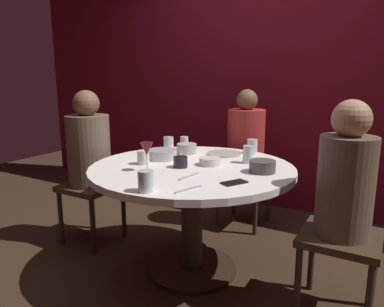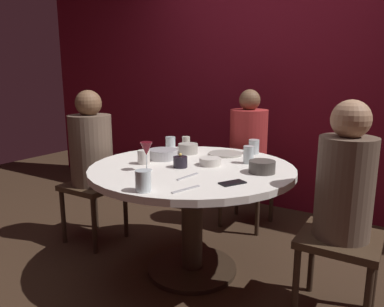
% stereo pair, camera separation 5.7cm
% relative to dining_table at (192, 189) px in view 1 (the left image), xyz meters
% --- Properties ---
extents(ground_plane, '(8.00, 8.00, 0.00)m').
position_rel_dining_table_xyz_m(ground_plane, '(0.00, 0.00, -0.58)').
color(ground_plane, '#382619').
extents(back_wall, '(6.00, 0.10, 2.60)m').
position_rel_dining_table_xyz_m(back_wall, '(0.00, 1.53, 0.72)').
color(back_wall, maroon).
rests_on(back_wall, ground).
extents(dining_table, '(1.30, 1.30, 0.73)m').
position_rel_dining_table_xyz_m(dining_table, '(0.00, 0.00, 0.00)').
color(dining_table, white).
rests_on(dining_table, ground).
extents(seated_diner_left, '(0.40, 0.40, 1.19)m').
position_rel_dining_table_xyz_m(seated_diner_left, '(-0.91, 0.00, 0.16)').
color(seated_diner_left, '#3F2D1E').
rests_on(seated_diner_left, ground).
extents(seated_diner_back, '(0.40, 0.40, 1.18)m').
position_rel_dining_table_xyz_m(seated_diner_back, '(0.00, 0.92, 0.15)').
color(seated_diner_back, '#3F2D1E').
rests_on(seated_diner_back, ground).
extents(seated_diner_right, '(0.40, 0.40, 1.18)m').
position_rel_dining_table_xyz_m(seated_diner_right, '(0.91, 0.00, 0.15)').
color(seated_diner_right, '#3F2D1E').
rests_on(seated_diner_right, ground).
extents(candle_holder, '(0.09, 0.09, 0.09)m').
position_rel_dining_table_xyz_m(candle_holder, '(-0.04, -0.07, 0.19)').
color(candle_holder, black).
rests_on(candle_holder, dining_table).
extents(wine_glass, '(0.08, 0.08, 0.18)m').
position_rel_dining_table_xyz_m(wine_glass, '(-0.17, -0.25, 0.28)').
color(wine_glass, silver).
rests_on(wine_glass, dining_table).
extents(dinner_plate, '(0.25, 0.25, 0.01)m').
position_rel_dining_table_xyz_m(dinner_plate, '(0.04, 0.41, 0.16)').
color(dinner_plate, '#B2ADA3').
rests_on(dinner_plate, dining_table).
extents(cell_phone, '(0.13, 0.16, 0.01)m').
position_rel_dining_table_xyz_m(cell_phone, '(0.39, -0.22, 0.16)').
color(cell_phone, black).
rests_on(cell_phone, dining_table).
extents(bowl_serving_large, '(0.20, 0.20, 0.07)m').
position_rel_dining_table_xyz_m(bowl_serving_large, '(-0.28, 0.06, 0.19)').
color(bowl_serving_large, '#B7B7BC').
rests_on(bowl_serving_large, dining_table).
extents(bowl_salad_center, '(0.14, 0.14, 0.05)m').
position_rel_dining_table_xyz_m(bowl_salad_center, '(0.09, 0.08, 0.18)').
color(bowl_salad_center, silver).
rests_on(bowl_salad_center, dining_table).
extents(bowl_small_white, '(0.16, 0.16, 0.07)m').
position_rel_dining_table_xyz_m(bowl_small_white, '(0.44, 0.07, 0.19)').
color(bowl_small_white, '#4C4742').
rests_on(bowl_small_white, dining_table).
extents(bowl_sauce_side, '(0.14, 0.14, 0.07)m').
position_rel_dining_table_xyz_m(bowl_sauce_side, '(-0.22, 0.30, 0.19)').
color(bowl_sauce_side, '#B2ADA3').
rests_on(bowl_sauce_side, dining_table).
extents(cup_near_candle, '(0.08, 0.08, 0.11)m').
position_rel_dining_table_xyz_m(cup_near_candle, '(0.07, -0.57, 0.21)').
color(cup_near_candle, silver).
rests_on(cup_near_candle, dining_table).
extents(cup_by_left_diner, '(0.07, 0.07, 0.12)m').
position_rel_dining_table_xyz_m(cup_by_left_diner, '(0.28, 0.25, 0.21)').
color(cup_by_left_diner, silver).
rests_on(cup_by_left_diner, dining_table).
extents(cup_by_right_diner, '(0.08, 0.08, 0.09)m').
position_rel_dining_table_xyz_m(cup_by_right_diner, '(-0.30, -0.12, 0.20)').
color(cup_by_right_diner, silver).
rests_on(cup_by_right_diner, dining_table).
extents(cup_center_front, '(0.08, 0.08, 0.11)m').
position_rel_dining_table_xyz_m(cup_center_front, '(0.20, 0.55, 0.21)').
color(cup_center_front, silver).
rests_on(cup_center_front, dining_table).
extents(cup_far_edge, '(0.06, 0.06, 0.10)m').
position_rel_dining_table_xyz_m(cup_far_edge, '(-0.32, 0.44, 0.20)').
color(cup_far_edge, beige).
rests_on(cup_far_edge, dining_table).
extents(cup_beside_wine, '(0.08, 0.08, 0.10)m').
position_rel_dining_table_xyz_m(cup_beside_wine, '(-0.43, 0.38, 0.20)').
color(cup_beside_wine, silver).
rests_on(cup_beside_wine, dining_table).
extents(fork_near_plate, '(0.04, 0.18, 0.01)m').
position_rel_dining_table_xyz_m(fork_near_plate, '(0.12, -0.24, 0.16)').
color(fork_near_plate, '#B7B7BC').
rests_on(fork_near_plate, dining_table).
extents(knife_near_plate, '(0.07, 0.18, 0.01)m').
position_rel_dining_table_xyz_m(knife_near_plate, '(0.23, -0.44, 0.16)').
color(knife_near_plate, '#B7B7BC').
rests_on(knife_near_plate, dining_table).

